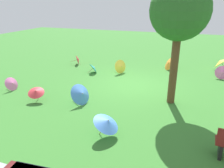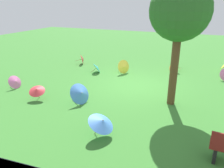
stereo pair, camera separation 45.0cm
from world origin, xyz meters
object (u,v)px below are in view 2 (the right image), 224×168
parasol_orange_1 (173,64)px  parasol_blue_1 (102,122)px  parasol_yellow_0 (124,67)px  shade_tree (180,12)px  parasol_red_1 (37,90)px  parasol_teal_1 (97,67)px  parasol_pink_0 (15,82)px  parasol_red_0 (83,59)px  parasol_blue_0 (81,93)px

parasol_orange_1 → parasol_blue_1: size_ratio=1.10×
parasol_yellow_0 → parasol_blue_1: bearing=103.6°
shade_tree → parasol_red_1: (5.08, 1.76, -3.01)m
parasol_teal_1 → parasol_yellow_0: bearing=-164.5°
parasol_teal_1 → parasol_pink_0: bearing=56.1°
parasol_orange_1 → parasol_red_1: 7.74m
parasol_red_0 → shade_tree: bearing=148.3°
parasol_red_1 → parasol_teal_1: bearing=-98.0°
parasol_red_0 → parasol_teal_1: 2.09m
shade_tree → parasol_red_0: shade_tree is taller
parasol_blue_0 → parasol_teal_1: size_ratio=1.31×
parasol_red_0 → parasol_blue_0: (-2.86, 5.13, 0.10)m
parasol_orange_1 → parasol_yellow_0: bearing=33.0°
parasol_pink_0 → parasol_blue_0: bearing=176.1°
parasol_yellow_0 → parasol_orange_1: bearing=-147.0°
parasol_pink_0 → parasol_red_0: 4.94m
parasol_red_1 → parasol_blue_1: bearing=159.1°
parasol_yellow_0 → parasol_teal_1: parasol_yellow_0 is taller
parasol_orange_1 → parasol_red_1: (4.52, 6.28, 0.03)m
shade_tree → parasol_pink_0: bearing=9.0°
parasol_yellow_0 → parasol_red_1: parasol_yellow_0 is taller
shade_tree → parasol_red_1: size_ratio=5.35×
shade_tree → parasol_red_0: size_ratio=6.63×
parasol_blue_0 → parasol_yellow_0: bearing=-93.7°
parasol_orange_1 → parasol_pink_0: bearing=41.5°
parasol_yellow_0 → parasol_red_1: 5.13m
parasol_blue_0 → parasol_red_1: size_ratio=1.18×
parasol_orange_1 → parasol_red_1: size_ratio=1.16×
parasol_red_0 → parasol_teal_1: (-1.66, 1.26, -0.03)m
parasol_red_1 → parasol_pink_0: bearing=-20.0°
parasol_orange_1 → parasol_red_0: size_ratio=1.44×
parasol_orange_1 → parasol_blue_1: (0.98, 7.63, 0.09)m
shade_tree → parasol_red_0: bearing=-31.7°
shade_tree → parasol_red_1: shade_tree is taller
parasol_blue_0 → parasol_red_0: bearing=-60.9°
parasol_pink_0 → parasol_blue_1: bearing=159.4°
parasol_blue_1 → parasol_yellow_0: bearing=-76.4°
shade_tree → parasol_red_0: (6.14, -3.79, -3.12)m
parasol_pink_0 → parasol_red_0: size_ratio=0.98×
parasol_red_1 → parasol_blue_1: 3.78m
parasol_yellow_0 → parasol_red_0: size_ratio=1.18×
parasol_yellow_0 → parasol_red_0: parasol_yellow_0 is taller
parasol_pink_0 → parasol_orange_1: bearing=-138.5°
shade_tree → parasol_red_1: 6.16m
parasol_blue_0 → parasol_red_1: 1.85m
parasol_red_0 → parasol_red_1: size_ratio=0.81×
parasol_teal_1 → parasol_orange_1: bearing=-153.0°
parasol_teal_1 → shade_tree: bearing=150.6°
parasol_orange_1 → parasol_blue_0: parasol_blue_0 is taller
parasol_pink_0 → parasol_blue_0: 3.64m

